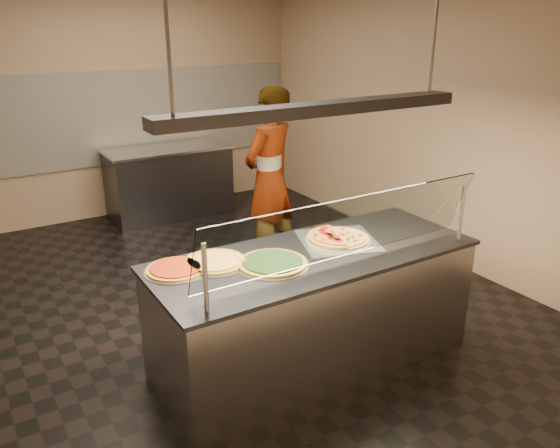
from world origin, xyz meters
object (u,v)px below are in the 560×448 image
perforated_tray (338,240)px  heat_lamp_housing (319,109)px  prep_table (169,182)px  worker (269,178)px  pizza_spatula (248,259)px  half_pizza_pepperoni (326,239)px  sneeze_guard (347,229)px  pizza_spinach (272,263)px  serving_counter (314,310)px  pizza_cheese (215,261)px  half_pizza_sausage (350,235)px  pizza_tomato (175,269)px

perforated_tray → heat_lamp_housing: heat_lamp_housing is taller
prep_table → worker: bearing=-79.8°
pizza_spatula → prep_table: pizza_spatula is taller
half_pizza_pepperoni → prep_table: 3.79m
sneeze_guard → prep_table: 4.27m
pizza_spinach → heat_lamp_housing: size_ratio=0.22×
worker → heat_lamp_housing: size_ratio=0.82×
serving_counter → pizza_cheese: 0.87m
perforated_tray → half_pizza_sausage: size_ratio=1.39×
half_pizza_pepperoni → pizza_cheese: bearing=172.2°
serving_counter → half_pizza_pepperoni: size_ratio=4.69×
half_pizza_pepperoni → pizza_spatula: bearing=179.9°
sneeze_guard → heat_lamp_housing: heat_lamp_housing is taller
perforated_tray → worker: worker is taller
heat_lamp_housing → pizza_spinach: bearing=-177.2°
sneeze_guard → half_pizza_pepperoni: (0.17, 0.44, -0.26)m
sneeze_guard → pizza_spatula: bearing=137.9°
prep_table → perforated_tray: bearing=-91.0°
worker → pizza_spatula: bearing=32.7°
pizza_spatula → heat_lamp_housing: (0.49, -0.10, 0.99)m
sneeze_guard → pizza_spatula: sneeze_guard is taller
half_pizza_pepperoni → pizza_tomato: half_pizza_pepperoni is taller
sneeze_guard → worker: worker is taller
pizza_spinach → prep_table: pizza_spinach is taller
pizza_spatula → prep_table: bearing=77.5°
half_pizza_pepperoni → pizza_spatula: half_pizza_pepperoni is taller
half_pizza_sausage → pizza_cheese: half_pizza_sausage is taller
half_pizza_sausage → pizza_spatula: half_pizza_sausage is taller
pizza_spinach → heat_lamp_housing: bearing=2.8°
serving_counter → half_pizza_sausage: half_pizza_sausage is taller
pizza_tomato → prep_table: size_ratio=0.26×
sneeze_guard → serving_counter: bearing=90.0°
half_pizza_pepperoni → worker: 1.81m
sneeze_guard → pizza_spinach: size_ratio=4.30×
heat_lamp_housing → perforated_tray: bearing=19.7°
serving_counter → pizza_tomato: (-0.97, 0.24, 0.48)m
serving_counter → perforated_tray: 0.56m
pizza_spinach → pizza_cheese: bearing=143.7°
sneeze_guard → heat_lamp_housing: size_ratio=0.94×
serving_counter → half_pizza_sausage: bearing=13.9°
pizza_spinach → pizza_spatula: pizza_spatula is taller
worker → serving_counter: bearing=46.3°
sneeze_guard → pizza_cheese: bearing=140.9°
half_pizza_pepperoni → pizza_spinach: size_ratio=1.02×
pizza_spinach → pizza_spatula: (-0.12, 0.12, 0.01)m
worker → pizza_cheese: bearing=26.5°
half_pizza_sausage → pizza_tomato: half_pizza_sausage is taller
pizza_spatula → worker: worker is taller
sneeze_guard → heat_lamp_housing: 0.80m
serving_counter → half_pizza_sausage: (0.39, 0.10, 0.49)m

